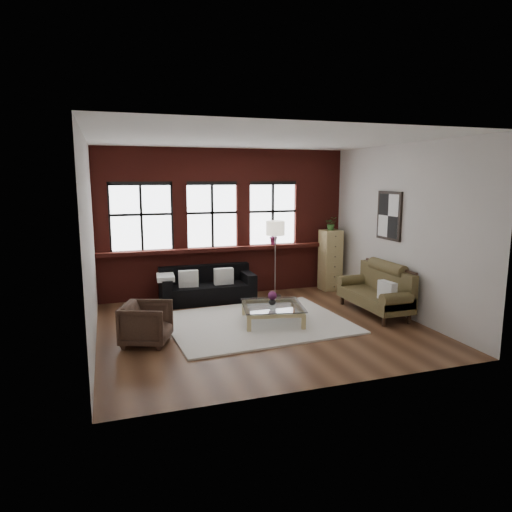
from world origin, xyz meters
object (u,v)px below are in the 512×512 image
object	(u,v)px
dark_sofa	(208,285)
drawer_chest	(330,260)
armchair	(146,324)
floor_lamp	(275,256)
vintage_settee	(374,290)
coffee_table	(272,314)
vase	(272,301)

from	to	relation	value
dark_sofa	drawer_chest	distance (m)	2.96
armchair	floor_lamp	bearing A→B (deg)	-33.70
vintage_settee	floor_lamp	world-z (taller)	floor_lamp
dark_sofa	floor_lamp	size ratio (longest dim) A/B	1.08
armchair	coffee_table	bearing A→B (deg)	-60.53
coffee_table	drawer_chest	xyz separation A→B (m)	(2.15, 1.96, 0.53)
coffee_table	dark_sofa	bearing A→B (deg)	113.34
armchair	coffee_table	xyz separation A→B (m)	(2.22, 0.34, -0.16)
dark_sofa	vintage_settee	size ratio (longest dim) A/B	1.12
vase	coffee_table	bearing A→B (deg)	-45.00
floor_lamp	dark_sofa	bearing A→B (deg)	177.83
vintage_settee	floor_lamp	bearing A→B (deg)	127.12
vintage_settee	drawer_chest	world-z (taller)	drawer_chest
vase	drawer_chest	xyz separation A→B (m)	(2.15, 1.96, 0.29)
dark_sofa	armchair	xyz separation A→B (m)	(-1.44, -2.15, -0.02)
drawer_chest	floor_lamp	distance (m)	1.47
vintage_settee	floor_lamp	xyz separation A→B (m)	(-1.35, 1.79, 0.44)
vintage_settee	vase	distance (m)	2.06
vase	vintage_settee	bearing A→B (deg)	-0.91
armchair	vase	size ratio (longest dim) A/B	5.28
vintage_settee	vase	xyz separation A→B (m)	(-2.06, 0.03, -0.05)
armchair	floor_lamp	size ratio (longest dim) A/B	0.40
coffee_table	vase	bearing A→B (deg)	135.00
coffee_table	floor_lamp	world-z (taller)	floor_lamp
vase	dark_sofa	bearing A→B (deg)	113.34
vintage_settee	armchair	world-z (taller)	vintage_settee
drawer_chest	dark_sofa	bearing A→B (deg)	-177.11
coffee_table	vase	distance (m)	0.24
vintage_settee	coffee_table	world-z (taller)	vintage_settee
armchair	vase	bearing A→B (deg)	-60.53
dark_sofa	coffee_table	bearing A→B (deg)	-66.66
coffee_table	floor_lamp	size ratio (longest dim) A/B	0.58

